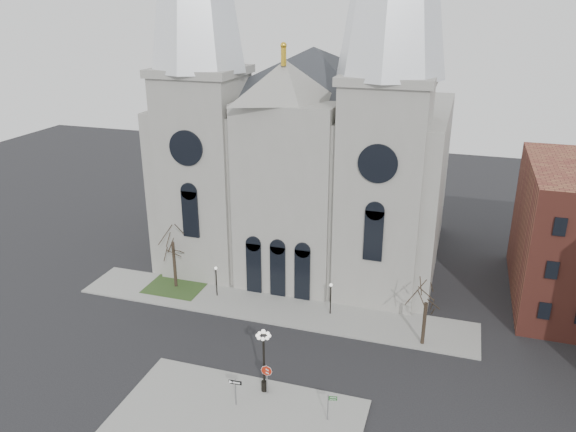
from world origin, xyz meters
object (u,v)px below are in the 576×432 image
(stop_sign, at_px, (267,374))
(street_name_sign, at_px, (329,405))
(one_way_sign, at_px, (235,388))
(globe_lamp, at_px, (264,353))

(stop_sign, distance_m, street_name_sign, 5.46)
(stop_sign, relative_size, street_name_sign, 1.19)
(street_name_sign, bearing_deg, stop_sign, 151.04)
(stop_sign, distance_m, one_way_sign, 2.66)
(stop_sign, height_order, globe_lamp, globe_lamp)
(globe_lamp, distance_m, one_way_sign, 3.26)
(stop_sign, bearing_deg, globe_lamp, 165.44)
(stop_sign, height_order, street_name_sign, stop_sign)
(globe_lamp, xyz_separation_m, street_name_sign, (5.56, -1.66, -2.19))
(globe_lamp, relative_size, street_name_sign, 2.57)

